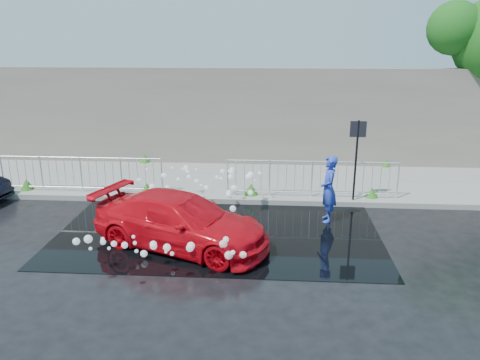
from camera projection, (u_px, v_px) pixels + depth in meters
The scene contains 12 objects.
ground at pixel (194, 246), 11.03m from camera, with size 90.00×90.00×0.00m, color black.
pavement at pixel (218, 180), 15.77m from camera, with size 30.00×4.00×0.15m, color slate.
curb at pixel (210, 200), 13.87m from camera, with size 30.00×0.25×0.16m, color slate.
retaining_wall at pixel (224, 116), 17.33m from camera, with size 30.00×0.60×3.50m, color #675F56.
puddle at pixel (219, 229), 11.95m from camera, with size 8.00×5.00×0.01m, color black.
sign_post at pixel (357, 147), 13.20m from camera, with size 0.45×0.06×2.50m.
railing_left at pixel (81, 173), 14.27m from camera, with size 5.05×0.05×1.10m.
railing_right at pixel (312, 178), 13.81m from camera, with size 5.05×0.05×1.10m.
weeds at pixel (204, 178), 15.21m from camera, with size 12.17×3.93×0.35m.
water_spray at pixel (193, 205), 11.61m from camera, with size 3.61×5.66×1.10m.
red_car at pixel (181, 221), 10.85m from camera, with size 1.73×4.26×1.24m, color red.
person at pixel (329, 189), 12.27m from camera, with size 0.65×0.43×1.78m, color #243BB7.
Camera 1 is at (1.78, -9.98, 4.75)m, focal length 35.00 mm.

